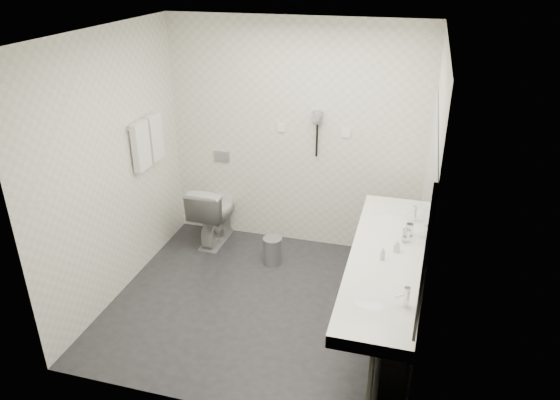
% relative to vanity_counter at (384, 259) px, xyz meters
% --- Properties ---
extents(floor, '(2.80, 2.80, 0.00)m').
position_rel_vanity_counter_xyz_m(floor, '(-1.12, 0.20, -0.80)').
color(floor, '#252529').
rests_on(floor, ground).
extents(ceiling, '(2.80, 2.80, 0.00)m').
position_rel_vanity_counter_xyz_m(ceiling, '(-1.12, 0.20, 1.70)').
color(ceiling, white).
rests_on(ceiling, wall_back).
extents(wall_back, '(2.80, 0.00, 2.80)m').
position_rel_vanity_counter_xyz_m(wall_back, '(-1.12, 1.50, 0.45)').
color(wall_back, white).
rests_on(wall_back, floor).
extents(wall_front, '(2.80, 0.00, 2.80)m').
position_rel_vanity_counter_xyz_m(wall_front, '(-1.12, -1.10, 0.45)').
color(wall_front, white).
rests_on(wall_front, floor).
extents(wall_left, '(0.00, 2.60, 2.60)m').
position_rel_vanity_counter_xyz_m(wall_left, '(-2.52, 0.20, 0.45)').
color(wall_left, white).
rests_on(wall_left, floor).
extents(wall_right, '(0.00, 2.60, 2.60)m').
position_rel_vanity_counter_xyz_m(wall_right, '(0.27, 0.20, 0.45)').
color(wall_right, white).
rests_on(wall_right, floor).
extents(vanity_counter, '(0.55, 2.20, 0.10)m').
position_rel_vanity_counter_xyz_m(vanity_counter, '(0.00, 0.00, 0.00)').
color(vanity_counter, white).
rests_on(vanity_counter, floor).
extents(vanity_panel, '(0.03, 2.15, 0.75)m').
position_rel_vanity_counter_xyz_m(vanity_panel, '(0.02, 0.00, -0.42)').
color(vanity_panel, gray).
rests_on(vanity_panel, floor).
extents(vanity_post_near, '(0.06, 0.06, 0.75)m').
position_rel_vanity_counter_xyz_m(vanity_post_near, '(0.05, -1.04, -0.42)').
color(vanity_post_near, silver).
rests_on(vanity_post_near, floor).
extents(vanity_post_far, '(0.06, 0.06, 0.75)m').
position_rel_vanity_counter_xyz_m(vanity_post_far, '(0.05, 1.04, -0.42)').
color(vanity_post_far, silver).
rests_on(vanity_post_far, floor).
extents(mirror, '(0.02, 2.20, 1.05)m').
position_rel_vanity_counter_xyz_m(mirror, '(0.26, 0.00, 0.65)').
color(mirror, '#B2BCC6').
rests_on(mirror, wall_right).
extents(basin_near, '(0.40, 0.31, 0.05)m').
position_rel_vanity_counter_xyz_m(basin_near, '(0.00, -0.65, 0.04)').
color(basin_near, white).
rests_on(basin_near, vanity_counter).
extents(basin_far, '(0.40, 0.31, 0.05)m').
position_rel_vanity_counter_xyz_m(basin_far, '(0.00, 0.65, 0.04)').
color(basin_far, white).
rests_on(basin_far, vanity_counter).
extents(faucet_near, '(0.04, 0.04, 0.15)m').
position_rel_vanity_counter_xyz_m(faucet_near, '(0.19, -0.65, 0.12)').
color(faucet_near, silver).
rests_on(faucet_near, vanity_counter).
extents(faucet_far, '(0.04, 0.04, 0.15)m').
position_rel_vanity_counter_xyz_m(faucet_far, '(0.19, 0.65, 0.12)').
color(faucet_far, silver).
rests_on(faucet_far, vanity_counter).
extents(soap_bottle_a, '(0.05, 0.05, 0.10)m').
position_rel_vanity_counter_xyz_m(soap_bottle_a, '(0.08, 0.07, 0.10)').
color(soap_bottle_a, silver).
rests_on(soap_bottle_a, vanity_counter).
extents(soap_bottle_c, '(0.05, 0.05, 0.11)m').
position_rel_vanity_counter_xyz_m(soap_bottle_c, '(-0.01, -0.08, 0.10)').
color(soap_bottle_c, silver).
rests_on(soap_bottle_c, vanity_counter).
extents(glass_left, '(0.09, 0.09, 0.12)m').
position_rel_vanity_counter_xyz_m(glass_left, '(0.15, 0.25, 0.11)').
color(glass_left, silver).
rests_on(glass_left, vanity_counter).
extents(glass_right, '(0.08, 0.08, 0.11)m').
position_rel_vanity_counter_xyz_m(glass_right, '(0.17, 0.36, 0.11)').
color(glass_right, silver).
rests_on(glass_right, vanity_counter).
extents(toilet, '(0.41, 0.72, 0.72)m').
position_rel_vanity_counter_xyz_m(toilet, '(-2.00, 1.22, -0.44)').
color(toilet, white).
rests_on(toilet, floor).
extents(flush_plate, '(0.18, 0.02, 0.12)m').
position_rel_vanity_counter_xyz_m(flush_plate, '(-1.98, 1.49, 0.15)').
color(flush_plate, '#B2B5BA').
rests_on(flush_plate, wall_back).
extents(pedal_bin, '(0.22, 0.22, 0.29)m').
position_rel_vanity_counter_xyz_m(pedal_bin, '(-1.22, 0.93, -0.66)').
color(pedal_bin, '#B2B5BA').
rests_on(pedal_bin, floor).
extents(bin_lid, '(0.20, 0.20, 0.02)m').
position_rel_vanity_counter_xyz_m(bin_lid, '(-1.22, 0.93, -0.51)').
color(bin_lid, '#B2B5BA').
rests_on(bin_lid, pedal_bin).
extents(towel_rail, '(0.02, 0.62, 0.02)m').
position_rel_vanity_counter_xyz_m(towel_rail, '(-2.47, 0.75, 0.75)').
color(towel_rail, silver).
rests_on(towel_rail, wall_left).
extents(towel_near, '(0.07, 0.24, 0.48)m').
position_rel_vanity_counter_xyz_m(towel_near, '(-2.46, 0.61, 0.53)').
color(towel_near, white).
rests_on(towel_near, towel_rail).
extents(towel_far, '(0.07, 0.24, 0.48)m').
position_rel_vanity_counter_xyz_m(towel_far, '(-2.46, 0.89, 0.53)').
color(towel_far, white).
rests_on(towel_far, towel_rail).
extents(dryer_cradle, '(0.10, 0.04, 0.14)m').
position_rel_vanity_counter_xyz_m(dryer_cradle, '(-0.88, 1.47, 0.70)').
color(dryer_cradle, gray).
rests_on(dryer_cradle, wall_back).
extents(dryer_barrel, '(0.08, 0.14, 0.08)m').
position_rel_vanity_counter_xyz_m(dryer_barrel, '(-0.88, 1.40, 0.73)').
color(dryer_barrel, gray).
rests_on(dryer_barrel, dryer_cradle).
extents(dryer_cord, '(0.02, 0.02, 0.35)m').
position_rel_vanity_counter_xyz_m(dryer_cord, '(-0.88, 1.46, 0.45)').
color(dryer_cord, black).
rests_on(dryer_cord, dryer_cradle).
extents(switch_plate_a, '(0.09, 0.02, 0.09)m').
position_rel_vanity_counter_xyz_m(switch_plate_a, '(-1.27, 1.49, 0.55)').
color(switch_plate_a, white).
rests_on(switch_plate_a, wall_back).
extents(switch_plate_b, '(0.09, 0.02, 0.09)m').
position_rel_vanity_counter_xyz_m(switch_plate_b, '(-0.57, 1.49, 0.55)').
color(switch_plate_b, white).
rests_on(switch_plate_b, wall_back).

